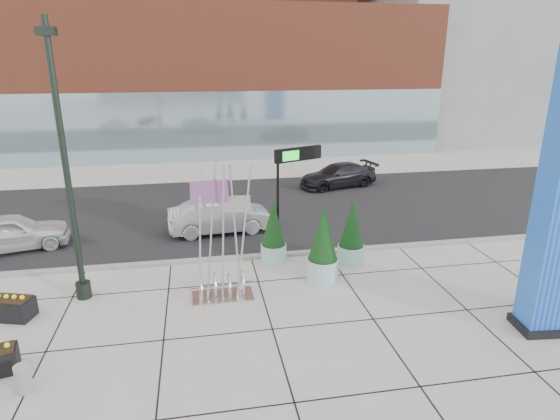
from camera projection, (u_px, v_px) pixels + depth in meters
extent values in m
plane|color=#9E9991|center=(234.00, 314.00, 13.96)|extent=(160.00, 160.00, 0.00)
cube|color=black|center=(217.00, 211.00, 23.31)|extent=(80.00, 12.00, 0.02)
cube|color=gray|center=(225.00, 259.00, 17.68)|extent=(80.00, 0.30, 0.12)
cube|color=#98432C|center=(216.00, 81.00, 37.67)|extent=(34.00, 10.00, 11.00)
cube|color=#8CA5B2|center=(221.00, 126.00, 34.11)|extent=(34.00, 0.60, 5.00)
cube|color=slate|center=(470.00, 39.00, 45.48)|extent=(20.00, 18.00, 18.00)
cube|color=black|center=(558.00, 324.00, 13.24)|extent=(2.55, 1.34, 0.23)
cylinder|color=black|center=(66.00, 169.00, 13.66)|extent=(0.19, 0.19, 8.40)
cylinder|color=black|center=(84.00, 290.00, 14.89)|extent=(0.46, 0.46, 0.52)
cube|color=black|center=(46.00, 31.00, 12.49)|extent=(0.55, 0.29, 0.23)
cube|color=silver|center=(223.00, 296.00, 14.99)|extent=(1.94, 0.99, 0.05)
cylinder|color=silver|center=(200.00, 236.00, 14.05)|extent=(0.06, 0.06, 4.38)
cylinder|color=silver|center=(211.00, 232.00, 14.40)|extent=(0.06, 0.06, 4.38)
cylinder|color=silver|center=(223.00, 234.00, 14.25)|extent=(0.06, 0.06, 4.38)
cylinder|color=silver|center=(235.00, 230.00, 14.56)|extent=(0.06, 0.06, 4.38)
cylinder|color=silver|center=(244.00, 234.00, 14.23)|extent=(0.06, 0.06, 4.38)
torus|color=silver|center=(201.00, 288.00, 14.68)|extent=(0.07, 0.80, 0.80)
torus|color=silver|center=(215.00, 284.00, 14.91)|extent=(0.07, 0.80, 0.80)
torus|color=silver|center=(229.00, 286.00, 14.82)|extent=(0.07, 0.80, 0.80)
torus|color=silver|center=(243.00, 282.00, 15.06)|extent=(0.07, 0.80, 0.80)
cube|color=red|center=(209.00, 192.00, 13.86)|extent=(1.14, 0.16, 0.70)
cube|color=silver|center=(236.00, 204.00, 14.22)|extent=(0.88, 0.12, 0.53)
cylinder|color=gray|center=(24.00, 379.00, 10.64)|extent=(0.35, 0.35, 0.69)
cylinder|color=black|center=(278.00, 207.00, 17.21)|extent=(0.10, 0.10, 4.14)
cube|color=black|center=(302.00, 156.00, 16.78)|extent=(1.89, 0.91, 0.49)
cube|color=#19D833|center=(292.00, 157.00, 16.61)|extent=(0.65, 0.28, 0.35)
cylinder|color=#9CD1D1|center=(351.00, 254.00, 17.38)|extent=(0.98, 0.98, 0.69)
cylinder|color=black|center=(351.00, 245.00, 17.28)|extent=(0.90, 0.90, 0.06)
cone|color=black|center=(352.00, 223.00, 17.00)|extent=(0.89, 0.89, 1.77)
cylinder|color=#9CD1D1|center=(322.00, 269.00, 16.07)|extent=(1.09, 1.09, 0.76)
cylinder|color=black|center=(323.00, 259.00, 15.95)|extent=(1.00, 1.00, 0.07)
cone|color=black|center=(323.00, 232.00, 15.64)|extent=(0.98, 0.98, 1.96)
cylinder|color=#9CD1D1|center=(274.00, 253.00, 17.53)|extent=(0.96, 0.96, 0.67)
cylinder|color=black|center=(274.00, 244.00, 17.42)|extent=(0.88, 0.88, 0.06)
cone|color=black|center=(273.00, 223.00, 17.15)|extent=(0.86, 0.86, 1.73)
cube|color=black|center=(9.00, 309.00, 13.70)|extent=(1.53, 1.07, 0.60)
cube|color=black|center=(7.00, 299.00, 13.60)|extent=(1.41, 0.95, 0.06)
imported|color=silver|center=(11.00, 233.00, 18.42)|extent=(4.58, 2.68, 1.46)
imported|color=#B3B5BB|center=(220.00, 216.00, 20.30)|extent=(4.55, 1.95, 1.46)
imported|color=black|center=(338.00, 176.00, 27.54)|extent=(4.99, 2.97, 1.35)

